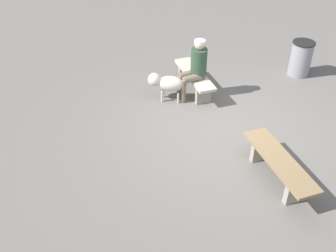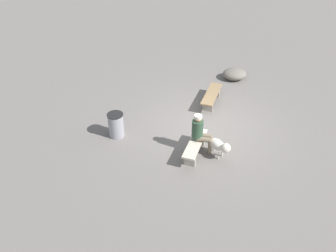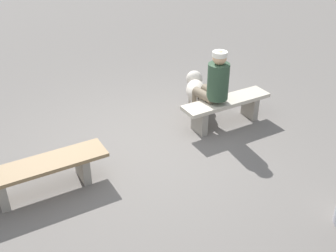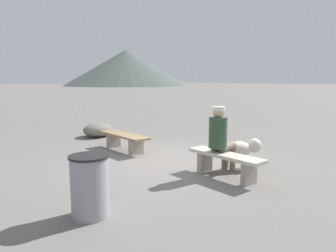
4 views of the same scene
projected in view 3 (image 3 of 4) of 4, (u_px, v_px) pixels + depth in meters
name	position (u px, v px, depth m)	size (l,w,h in m)	color
ground	(142.00, 151.00, 6.15)	(210.00, 210.00, 0.06)	slate
bench_left	(42.00, 171.00, 5.15)	(1.70, 0.58, 0.42)	gray
bench_right	(226.00, 107.00, 6.63)	(1.55, 0.51, 0.45)	gray
seated_person	(214.00, 83.00, 6.38)	(0.36, 0.63, 1.30)	#2D4733
dog	(195.00, 87.00, 7.04)	(0.62, 0.75, 0.61)	beige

